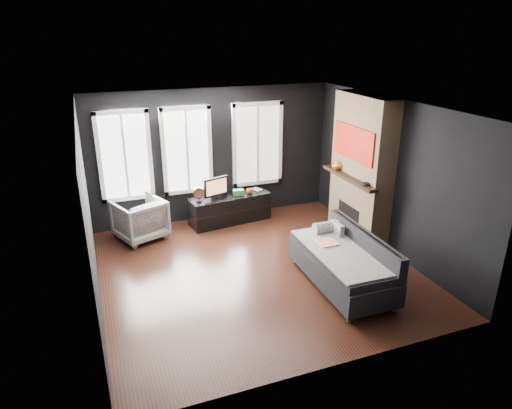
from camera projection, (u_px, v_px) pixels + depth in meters
name	position (u px, v px, depth m)	size (l,w,h in m)	color
floor	(257.00, 270.00, 7.64)	(5.00, 5.00, 0.00)	black
ceiling	(257.00, 107.00, 6.65)	(5.00, 5.00, 0.00)	white
wall_back	(213.00, 155.00, 9.32)	(5.00, 0.02, 2.70)	black
wall_left	(89.00, 216.00, 6.32)	(0.02, 5.00, 2.70)	black
wall_right	(390.00, 177.00, 7.97)	(0.02, 5.00, 2.70)	black
windows	(190.00, 106.00, 8.77)	(4.00, 0.16, 1.76)	white
fireplace	(361.00, 169.00, 8.43)	(0.70, 1.62, 2.70)	#93724C
sofa	(342.00, 260.00, 7.04)	(1.01, 2.01, 0.86)	#232326
stripe_pillow	(337.00, 232.00, 7.55)	(0.08, 0.34, 0.34)	gray
armchair	(140.00, 217.00, 8.64)	(0.84, 0.78, 0.86)	white
media_console	(230.00, 209.00, 9.43)	(1.67, 0.52, 0.57)	black
monitor	(216.00, 187.00, 9.09)	(0.56, 0.12, 0.50)	black
desk_fan	(199.00, 194.00, 8.95)	(0.22, 0.22, 0.31)	gray
mug	(250.00, 190.00, 9.44)	(0.13, 0.10, 0.13)	orange
book	(254.00, 186.00, 9.58)	(0.16, 0.02, 0.22)	#B6A68D
storage_box	(238.00, 192.00, 9.34)	(0.21, 0.13, 0.12)	#2F7334
mantel_vase	(337.00, 165.00, 8.74)	(0.19, 0.20, 0.19)	gold
mantel_clock	(366.00, 184.00, 7.90)	(0.13, 0.13, 0.04)	black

